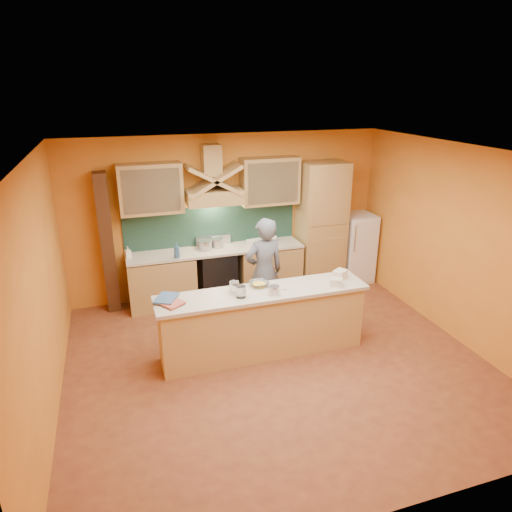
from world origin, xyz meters
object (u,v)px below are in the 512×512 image
object	(u,v)px
kitchen_scale	(274,291)
mixing_bowl	(259,284)
person	(264,272)
stove	(217,274)
fridge	(356,248)

from	to	relation	value
kitchen_scale	mixing_bowl	xyz separation A→B (m)	(-0.10, 0.32, -0.02)
person	mixing_bowl	world-z (taller)	person
stove	person	world-z (taller)	person
stove	fridge	world-z (taller)	fridge
stove	kitchen_scale	distance (m)	2.14
fridge	mixing_bowl	bearing A→B (deg)	-145.29
person	stove	bearing A→B (deg)	-70.87
fridge	kitchen_scale	xyz separation A→B (m)	(-2.39, -2.04, 0.35)
stove	mixing_bowl	bearing A→B (deg)	-83.22
fridge	mixing_bowl	distance (m)	3.05
fridge	kitchen_scale	bearing A→B (deg)	-139.45
fridge	person	xyz separation A→B (m)	(-2.20, -1.08, 0.21)
kitchen_scale	person	bearing A→B (deg)	97.22
fridge	person	world-z (taller)	person
stove	mixing_bowl	xyz separation A→B (m)	(0.21, -1.73, 0.53)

